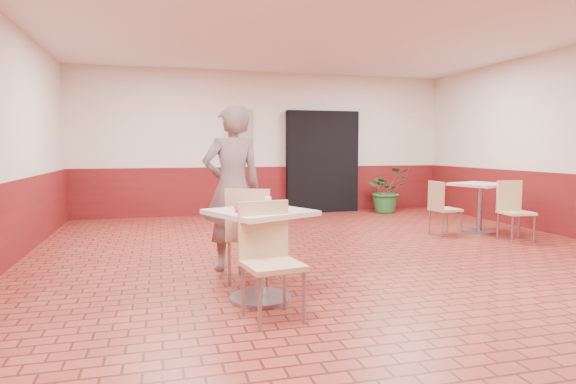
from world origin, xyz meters
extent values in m
cube|color=maroon|center=(0.00, 0.00, 0.00)|extent=(8.00, 10.00, 0.01)
cube|color=white|center=(0.00, 0.00, 3.00)|extent=(8.00, 10.00, 0.01)
cube|color=beige|center=(0.00, 5.00, 1.50)|extent=(8.00, 0.01, 3.00)
cube|color=#5E1213|center=(0.00, 4.98, 0.50)|extent=(8.00, 0.04, 1.00)
cube|color=black|center=(1.20, 4.88, 1.10)|extent=(1.60, 0.22, 2.20)
cube|color=gray|center=(-0.60, 4.94, 1.60)|extent=(0.50, 0.03, 1.20)
cube|color=beige|center=(-1.36, -0.79, 0.82)|extent=(0.80, 0.80, 0.04)
cylinder|color=gray|center=(-1.36, -0.79, 0.40)|extent=(0.09, 0.09, 0.80)
cylinder|color=gray|center=(-1.36, -0.79, 0.02)|extent=(0.57, 0.57, 0.03)
cube|color=tan|center=(-1.37, -1.34, 0.45)|extent=(0.51, 0.51, 0.04)
cube|color=tan|center=(-1.40, -1.15, 0.72)|extent=(0.44, 0.11, 0.49)
cylinder|color=gray|center=(-1.53, -1.56, 0.22)|extent=(0.03, 0.03, 0.43)
cylinder|color=gray|center=(-1.15, -1.50, 0.22)|extent=(0.03, 0.03, 0.43)
cylinder|color=gray|center=(-1.59, -1.19, 0.22)|extent=(0.03, 0.03, 0.43)
cylinder|color=gray|center=(-1.22, -1.12, 0.22)|extent=(0.03, 0.03, 0.43)
cube|color=tan|center=(-1.31, -0.15, 0.47)|extent=(0.61, 0.61, 0.04)
cube|color=tan|center=(-1.40, -0.34, 0.75)|extent=(0.43, 0.22, 0.50)
cylinder|color=gray|center=(-1.05, -0.06, 0.22)|extent=(0.03, 0.03, 0.45)
cylinder|color=gray|center=(-1.41, 0.11, 0.22)|extent=(0.03, 0.03, 0.45)
cylinder|color=gray|center=(-1.21, -0.42, 0.22)|extent=(0.03, 0.03, 0.45)
cylinder|color=gray|center=(-1.57, -0.25, 0.22)|extent=(0.03, 0.03, 0.45)
imported|color=#6E5A55|center=(-1.44, 0.38, 0.95)|extent=(0.76, 0.56, 1.90)
cube|color=#AE120D|center=(-1.36, -0.79, 0.85)|extent=(0.46, 0.36, 0.03)
cube|color=#E18585|center=(-1.36, -0.79, 0.87)|extent=(0.41, 0.31, 0.00)
torus|color=#B87243|center=(-1.49, -0.73, 0.88)|extent=(0.13, 0.13, 0.03)
ellipsoid|color=#CC763B|center=(-1.32, -0.81, 0.89)|extent=(0.17, 0.11, 0.04)
cube|color=white|center=(-1.32, -0.81, 0.91)|extent=(0.15, 0.09, 0.01)
ellipsoid|color=#AD3E18|center=(-1.39, -0.82, 0.88)|extent=(0.04, 0.04, 0.02)
cylinder|color=white|center=(-1.27, -0.71, 0.91)|extent=(0.06, 0.06, 0.08)
cylinder|color=blue|center=(-1.27, -0.71, 0.91)|extent=(0.07, 0.07, 0.02)
cube|color=beige|center=(2.89, 1.76, 0.80)|extent=(0.78, 0.78, 0.04)
cylinder|color=gray|center=(2.89, 1.76, 0.39)|extent=(0.09, 0.09, 0.78)
cylinder|color=gray|center=(2.89, 1.76, 0.02)|extent=(0.56, 0.56, 0.03)
cube|color=tan|center=(2.20, 1.70, 0.41)|extent=(0.42, 0.42, 0.04)
cube|color=tan|center=(2.02, 1.69, 0.65)|extent=(0.05, 0.40, 0.44)
cylinder|color=gray|center=(2.39, 1.54, 0.20)|extent=(0.03, 0.03, 0.39)
cylinder|color=gray|center=(2.37, 1.89, 0.20)|extent=(0.03, 0.03, 0.39)
cylinder|color=gray|center=(2.04, 1.52, 0.20)|extent=(0.03, 0.03, 0.39)
cylinder|color=gray|center=(2.02, 1.87, 0.20)|extent=(0.03, 0.03, 0.39)
cube|color=#DCCD84|center=(2.96, 0.99, 0.43)|extent=(0.45, 0.45, 0.04)
cube|color=#DCCD84|center=(2.98, 1.18, 0.67)|extent=(0.42, 0.07, 0.46)
cylinder|color=gray|center=(2.76, 0.83, 0.20)|extent=(0.03, 0.03, 0.41)
cylinder|color=gray|center=(3.12, 0.80, 0.20)|extent=(0.03, 0.03, 0.41)
cylinder|color=gray|center=(2.80, 1.19, 0.20)|extent=(0.03, 0.03, 0.41)
cylinder|color=gray|center=(3.15, 1.16, 0.20)|extent=(0.03, 0.03, 0.41)
imported|color=#26602B|center=(2.50, 4.40, 0.49)|extent=(1.00, 0.91, 0.98)
camera|label=1|loc=(-2.24, -5.07, 1.41)|focal=30.00mm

